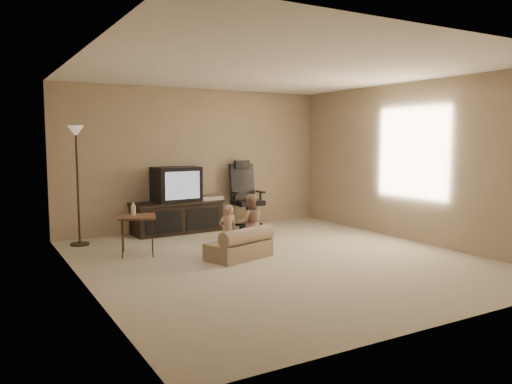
# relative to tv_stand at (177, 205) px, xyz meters

# --- Properties ---
(floor) EXTENTS (5.50, 5.50, 0.00)m
(floor) POSITION_rel_tv_stand_xyz_m (0.47, -2.49, -0.47)
(floor) COLOR #B6AB90
(floor) RESTS_ON ground
(room_shell) EXTENTS (5.50, 5.50, 5.50)m
(room_shell) POSITION_rel_tv_stand_xyz_m (0.47, -2.49, 1.05)
(room_shell) COLOR white
(room_shell) RESTS_ON floor
(tv_stand) EXTENTS (1.62, 0.67, 1.14)m
(tv_stand) POSITION_rel_tv_stand_xyz_m (0.00, 0.00, 0.00)
(tv_stand) COLOR black
(tv_stand) RESTS_ON floor
(office_chair) EXTENTS (0.60, 0.62, 1.22)m
(office_chair) POSITION_rel_tv_stand_xyz_m (1.28, -0.12, -0.03)
(office_chair) COLOR black
(office_chair) RESTS_ON floor
(side_table) EXTENTS (0.62, 0.62, 0.75)m
(side_table) POSITION_rel_tv_stand_xyz_m (-1.10, -1.32, 0.06)
(side_table) COLOR brown
(side_table) RESTS_ON floor
(floor_lamp) EXTENTS (0.28, 0.28, 1.81)m
(floor_lamp) POSITION_rel_tv_stand_xyz_m (-1.67, -0.24, 0.85)
(floor_lamp) COLOR black
(floor_lamp) RESTS_ON floor
(child_sofa) EXTENTS (0.99, 0.74, 0.43)m
(child_sofa) POSITION_rel_tv_stand_xyz_m (0.05, -2.23, -0.30)
(child_sofa) COLOR tan
(child_sofa) RESTS_ON floor
(toddler_left) EXTENTS (0.28, 0.22, 0.73)m
(toddler_left) POSITION_rel_tv_stand_xyz_m (-0.09, -2.12, -0.11)
(toddler_left) COLOR tan
(toddler_left) RESTS_ON floor
(toddler_right) EXTENTS (0.45, 0.33, 0.84)m
(toddler_right) POSITION_rel_tv_stand_xyz_m (0.35, -1.95, -0.05)
(toddler_right) COLOR tan
(toddler_right) RESTS_ON floor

